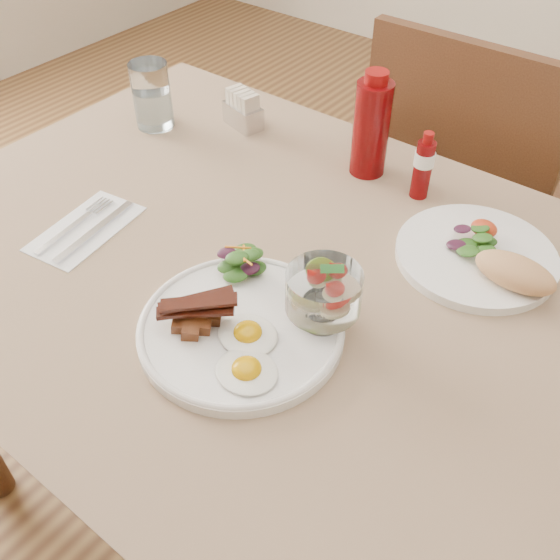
{
  "coord_description": "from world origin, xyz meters",
  "views": [
    {
      "loc": [
        0.4,
        -0.56,
        1.38
      ],
      "look_at": [
        0.03,
        -0.08,
        0.82
      ],
      "focal_mm": 40.0,
      "sensor_mm": 36.0,
      "label": 1
    }
  ],
  "objects_px": {
    "fruit_cup": "(324,292)",
    "water_glass": "(152,99)",
    "second_plate": "(485,258)",
    "main_plate": "(241,329)",
    "table": "(294,318)",
    "ketchup_bottle": "(371,127)",
    "chair_far": "(462,197)",
    "sugar_caddy": "(243,111)",
    "hot_sauce_bottle": "(423,166)"
  },
  "relations": [
    {
      "from": "fruit_cup",
      "to": "water_glass",
      "type": "height_order",
      "value": "water_glass"
    },
    {
      "from": "second_plate",
      "to": "water_glass",
      "type": "bearing_deg",
      "value": -179.81
    },
    {
      "from": "main_plate",
      "to": "table",
      "type": "bearing_deg",
      "value": 94.18
    },
    {
      "from": "ketchup_bottle",
      "to": "chair_far",
      "type": "bearing_deg",
      "value": 79.0
    },
    {
      "from": "table",
      "to": "water_glass",
      "type": "relative_size",
      "value": 10.33
    },
    {
      "from": "chair_far",
      "to": "main_plate",
      "type": "bearing_deg",
      "value": -89.29
    },
    {
      "from": "table",
      "to": "fruit_cup",
      "type": "height_order",
      "value": "fruit_cup"
    },
    {
      "from": "sugar_caddy",
      "to": "chair_far",
      "type": "bearing_deg",
      "value": 60.13
    },
    {
      "from": "main_plate",
      "to": "fruit_cup",
      "type": "height_order",
      "value": "fruit_cup"
    },
    {
      "from": "water_glass",
      "to": "ketchup_bottle",
      "type": "bearing_deg",
      "value": 15.43
    },
    {
      "from": "chair_far",
      "to": "ketchup_bottle",
      "type": "bearing_deg",
      "value": -101.0
    },
    {
      "from": "fruit_cup",
      "to": "ketchup_bottle",
      "type": "xyz_separation_m",
      "value": [
        -0.16,
        0.37,
        0.02
      ]
    },
    {
      "from": "sugar_caddy",
      "to": "main_plate",
      "type": "bearing_deg",
      "value": -35.94
    },
    {
      "from": "main_plate",
      "to": "sugar_caddy",
      "type": "height_order",
      "value": "sugar_caddy"
    },
    {
      "from": "ketchup_bottle",
      "to": "hot_sauce_bottle",
      "type": "relative_size",
      "value": 1.56
    },
    {
      "from": "main_plate",
      "to": "water_glass",
      "type": "distance_m",
      "value": 0.6
    },
    {
      "from": "main_plate",
      "to": "sugar_caddy",
      "type": "distance_m",
      "value": 0.57
    },
    {
      "from": "hot_sauce_bottle",
      "to": "table",
      "type": "bearing_deg",
      "value": -98.27
    },
    {
      "from": "chair_far",
      "to": "water_glass",
      "type": "xyz_separation_m",
      "value": [
        -0.5,
        -0.47,
        0.28
      ]
    },
    {
      "from": "sugar_caddy",
      "to": "second_plate",
      "type": "bearing_deg",
      "value": 3.77
    },
    {
      "from": "chair_far",
      "to": "ketchup_bottle",
      "type": "height_order",
      "value": "ketchup_bottle"
    },
    {
      "from": "chair_far",
      "to": "fruit_cup",
      "type": "relative_size",
      "value": 9.18
    },
    {
      "from": "main_plate",
      "to": "sugar_caddy",
      "type": "xyz_separation_m",
      "value": [
        -0.36,
        0.43,
        0.02
      ]
    },
    {
      "from": "chair_far",
      "to": "main_plate",
      "type": "relative_size",
      "value": 3.32
    },
    {
      "from": "main_plate",
      "to": "ketchup_bottle",
      "type": "relative_size",
      "value": 1.48
    },
    {
      "from": "hot_sauce_bottle",
      "to": "main_plate",
      "type": "bearing_deg",
      "value": -94.42
    },
    {
      "from": "chair_far",
      "to": "fruit_cup",
      "type": "xyz_separation_m",
      "value": [
        0.09,
        -0.73,
        0.3
      ]
    },
    {
      "from": "hot_sauce_bottle",
      "to": "water_glass",
      "type": "relative_size",
      "value": 0.95
    },
    {
      "from": "hot_sauce_bottle",
      "to": "water_glass",
      "type": "bearing_deg",
      "value": -168.79
    },
    {
      "from": "table",
      "to": "fruit_cup",
      "type": "bearing_deg",
      "value": -34.44
    },
    {
      "from": "chair_far",
      "to": "fruit_cup",
      "type": "distance_m",
      "value": 0.79
    },
    {
      "from": "fruit_cup",
      "to": "sugar_caddy",
      "type": "relative_size",
      "value": 1.12
    },
    {
      "from": "chair_far",
      "to": "main_plate",
      "type": "height_order",
      "value": "chair_far"
    },
    {
      "from": "table",
      "to": "sugar_caddy",
      "type": "bearing_deg",
      "value": 139.77
    },
    {
      "from": "fruit_cup",
      "to": "chair_far",
      "type": "bearing_deg",
      "value": 97.22
    },
    {
      "from": "main_plate",
      "to": "ketchup_bottle",
      "type": "bearing_deg",
      "value": 99.99
    },
    {
      "from": "table",
      "to": "sugar_caddy",
      "type": "height_order",
      "value": "sugar_caddy"
    },
    {
      "from": "hot_sauce_bottle",
      "to": "water_glass",
      "type": "xyz_separation_m",
      "value": [
        -0.54,
        -0.11,
        -0.0
      ]
    },
    {
      "from": "second_plate",
      "to": "sugar_caddy",
      "type": "bearing_deg",
      "value": 169.61
    },
    {
      "from": "chair_far",
      "to": "hot_sauce_bottle",
      "type": "bearing_deg",
      "value": -83.19
    },
    {
      "from": "main_plate",
      "to": "water_glass",
      "type": "height_order",
      "value": "water_glass"
    },
    {
      "from": "second_plate",
      "to": "hot_sauce_bottle",
      "type": "xyz_separation_m",
      "value": [
        -0.17,
        0.1,
        0.04
      ]
    },
    {
      "from": "main_plate",
      "to": "hot_sauce_bottle",
      "type": "xyz_separation_m",
      "value": [
        0.03,
        0.43,
        0.05
      ]
    },
    {
      "from": "fruit_cup",
      "to": "water_glass",
      "type": "bearing_deg",
      "value": 156.49
    },
    {
      "from": "main_plate",
      "to": "water_glass",
      "type": "xyz_separation_m",
      "value": [
        -0.51,
        0.33,
        0.05
      ]
    },
    {
      "from": "sugar_caddy",
      "to": "table",
      "type": "bearing_deg",
      "value": -26.07
    },
    {
      "from": "second_plate",
      "to": "fruit_cup",
      "type": "bearing_deg",
      "value": -114.9
    },
    {
      "from": "table",
      "to": "hot_sauce_bottle",
      "type": "bearing_deg",
      "value": 81.73
    },
    {
      "from": "chair_far",
      "to": "second_plate",
      "type": "distance_m",
      "value": 0.57
    },
    {
      "from": "ketchup_bottle",
      "to": "second_plate",
      "type": "bearing_deg",
      "value": -22.38
    }
  ]
}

